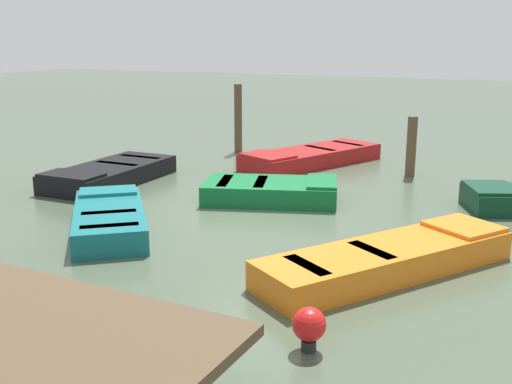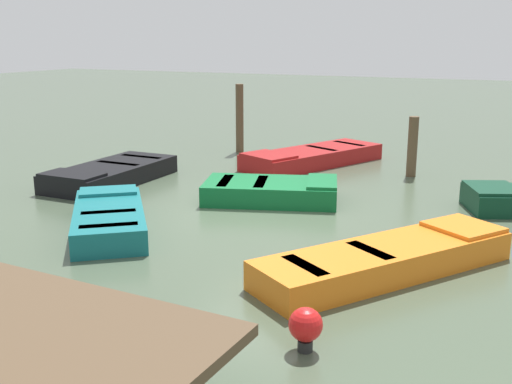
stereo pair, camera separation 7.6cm
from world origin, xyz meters
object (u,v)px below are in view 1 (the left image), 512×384
Objects in this scene: rowboat_red at (311,156)px; rowboat_black at (110,173)px; marker_buoy at (309,326)px; mooring_piling_far_left at (411,146)px; mooring_piling_far_right at (238,118)px; rowboat_green at (271,191)px; rowboat_teal at (109,219)px; rowboat_orange at (389,258)px.

rowboat_black is at bearing -17.92° from rowboat_red.
rowboat_red is at bearing 138.41° from rowboat_black.
rowboat_black is 6.75× the size of marker_buoy.
mooring_piling_far_right is (5.06, -1.07, 0.26)m from mooring_piling_far_left.
rowboat_green is (-3.92, -0.09, 0.00)m from rowboat_black.
rowboat_teal is at bearing 59.76° from mooring_piling_far_left.
rowboat_orange is 7.45m from rowboat_black.
marker_buoy reaches higher than rowboat_orange.
rowboat_black is 6.96m from mooring_piling_far_left.
mooring_piling_far_right is at bearing -11.92° from mooring_piling_far_left.
rowboat_red is (-3.40, -3.81, -0.00)m from rowboat_black.
marker_buoy is at bearing 43.75° from rowboat_red.
mooring_piling_far_left is (-2.04, -3.49, 0.49)m from rowboat_green.
marker_buoy is (-3.29, 9.08, 0.07)m from rowboat_red.
rowboat_orange is 1.19× the size of rowboat_black.
mooring_piling_far_left is 8.88m from marker_buoy.
mooring_piling_far_left is at bearing 41.30° from rowboat_green.
marker_buoy is (-5.79, 9.91, -0.67)m from mooring_piling_far_right.
mooring_piling_far_right is (2.50, -0.84, 0.74)m from rowboat_red.
rowboat_black is 5.10m from rowboat_red.
rowboat_red is at bearing 61.86° from rowboat_orange.
mooring_piling_far_left is 0.73× the size of mooring_piling_far_right.
rowboat_green is at bearing 31.80° from rowboat_red.
mooring_piling_far_left reaches higher than rowboat_red.
rowboat_green is 6.03m from marker_buoy.
rowboat_teal and rowboat_red have the same top height.
rowboat_black is at bearing 162.92° from rowboat_green.
rowboat_orange and rowboat_green have the same top height.
rowboat_orange is 0.93× the size of rowboat_red.
rowboat_green is 0.70× the size of rowboat_red.
rowboat_red is (0.52, -3.72, -0.00)m from rowboat_green.
rowboat_teal is 7.44m from mooring_piling_far_left.
rowboat_green is at bearing 59.68° from mooring_piling_far_left.
rowboat_black is at bearing 101.92° from rowboat_orange.
mooring_piling_far_right reaches higher than rowboat_red.
rowboat_green is 4.07m from mooring_piling_far_left.
rowboat_orange is at bearing -127.37° from rowboat_teal.
rowboat_red is at bearing 161.52° from mooring_piling_far_right.
rowboat_teal is 0.99× the size of rowboat_green.
rowboat_red is at bearing -5.19° from mooring_piling_far_left.
mooring_piling_far_left is (0.98, -6.31, 0.49)m from rowboat_orange.
mooring_piling_far_left is (-5.96, -3.57, 0.49)m from rowboat_black.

